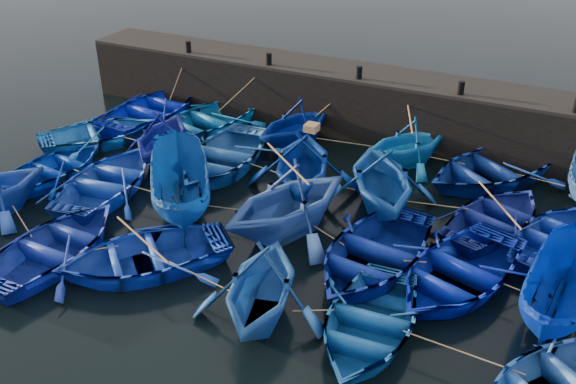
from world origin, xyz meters
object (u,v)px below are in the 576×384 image
at_px(boat_0, 154,109).
at_px(boat_13, 55,167).
at_px(boat_8, 221,156).
at_px(wooden_crate, 312,128).

xyz_separation_m(boat_0, boat_13, (-0.00, -5.98, -0.15)).
bearing_deg(boat_8, wooden_crate, -8.54).
distance_m(boat_0, boat_13, 5.98).
bearing_deg(wooden_crate, boat_0, 161.19).
xyz_separation_m(boat_8, boat_13, (-5.08, -3.25, -0.13)).
bearing_deg(boat_0, boat_13, 93.34).
bearing_deg(boat_8, boat_0, 147.82).
height_order(boat_8, wooden_crate, wooden_crate).
distance_m(boat_8, boat_13, 6.04).
bearing_deg(boat_0, boat_8, 155.18).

